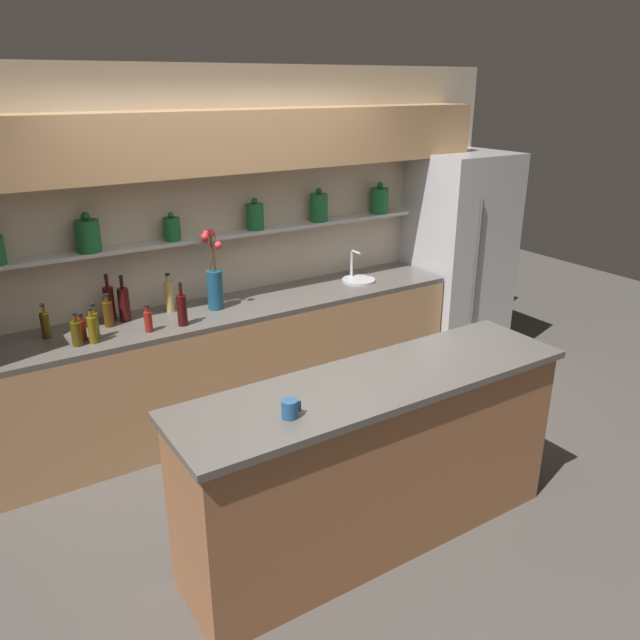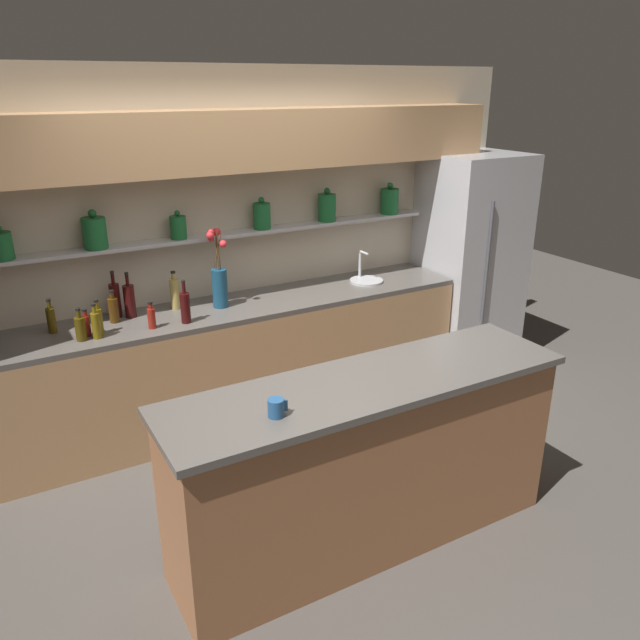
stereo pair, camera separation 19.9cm
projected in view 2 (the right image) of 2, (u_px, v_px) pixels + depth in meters
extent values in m
plane|color=#4C4742|center=(326.00, 495.00, 3.99)|extent=(12.00, 12.00, 0.00)
cube|color=beige|center=(223.00, 244.00, 4.82)|extent=(5.20, 0.10, 2.60)
cube|color=#B7B7BC|center=(221.00, 235.00, 4.64)|extent=(3.57, 0.18, 0.02)
cylinder|color=#19602D|center=(1.00, 246.00, 3.92)|extent=(0.14, 0.14, 0.18)
cylinder|color=#19602D|center=(95.00, 233.00, 4.18)|extent=(0.16, 0.16, 0.21)
sphere|color=#19602D|center=(92.00, 214.00, 4.13)|extent=(0.06, 0.06, 0.06)
cylinder|color=#19602D|center=(178.00, 228.00, 4.45)|extent=(0.12, 0.12, 0.16)
sphere|color=#19602D|center=(177.00, 213.00, 4.42)|extent=(0.04, 0.04, 0.04)
cylinder|color=#19602D|center=(262.00, 216.00, 4.75)|extent=(0.13, 0.13, 0.20)
sphere|color=#19602D|center=(261.00, 200.00, 4.71)|extent=(0.05, 0.05, 0.05)
cylinder|color=#19602D|center=(327.00, 208.00, 5.01)|extent=(0.14, 0.14, 0.22)
sphere|color=#19602D|center=(327.00, 191.00, 4.96)|extent=(0.05, 0.05, 0.05)
cylinder|color=#19602D|center=(390.00, 201.00, 5.30)|extent=(0.15, 0.15, 0.21)
sphere|color=#19602D|center=(390.00, 186.00, 5.25)|extent=(0.05, 0.05, 0.05)
cube|color=tan|center=(228.00, 141.00, 4.36)|extent=(4.42, 0.34, 0.42)
cube|color=tan|center=(239.00, 364.00, 4.81)|extent=(3.67, 0.62, 0.88)
cube|color=#56514C|center=(236.00, 308.00, 4.65)|extent=(3.67, 0.62, 0.04)
cube|color=#99603D|center=(367.00, 466.00, 3.45)|extent=(2.20, 0.55, 0.98)
cube|color=#56514C|center=(370.00, 383.00, 3.26)|extent=(2.26, 0.61, 0.04)
cube|color=#B7B7BC|center=(470.00, 262.00, 5.63)|extent=(0.81, 0.70, 1.91)
cylinder|color=#4C4C51|center=(488.00, 263.00, 5.23)|extent=(0.02, 0.02, 1.05)
cylinder|color=navy|center=(220.00, 288.00, 4.56)|extent=(0.11, 0.11, 0.29)
cylinder|color=#4C3319|center=(219.00, 256.00, 4.47)|extent=(0.02, 0.01, 0.19)
sphere|color=red|center=(223.00, 244.00, 4.42)|extent=(0.05, 0.05, 0.05)
cylinder|color=#4C3319|center=(218.00, 251.00, 4.49)|extent=(0.06, 0.03, 0.25)
sphere|color=red|center=(217.00, 232.00, 4.48)|extent=(0.06, 0.06, 0.06)
cylinder|color=#4C3319|center=(217.00, 252.00, 4.46)|extent=(0.02, 0.05, 0.25)
sphere|color=red|center=(210.00, 235.00, 4.41)|extent=(0.06, 0.06, 0.06)
cylinder|color=#4C3319|center=(217.00, 251.00, 4.46)|extent=(0.02, 0.04, 0.27)
sphere|color=red|center=(211.00, 232.00, 4.41)|extent=(0.05, 0.05, 0.05)
cylinder|color=#4C3319|center=(216.00, 254.00, 4.48)|extent=(0.03, 0.02, 0.22)
sphere|color=red|center=(211.00, 239.00, 4.45)|extent=(0.04, 0.04, 0.04)
cylinder|color=#B7B7BC|center=(366.00, 281.00, 5.17)|extent=(0.28, 0.28, 0.02)
cylinder|color=#B7B7BC|center=(360.00, 264.00, 5.21)|extent=(0.02, 0.02, 0.22)
cylinder|color=#B7B7BC|center=(364.00, 253.00, 5.13)|extent=(0.02, 0.12, 0.02)
cylinder|color=brown|center=(96.00, 326.00, 4.01)|extent=(0.06, 0.06, 0.17)
cylinder|color=brown|center=(94.00, 309.00, 3.97)|extent=(0.03, 0.03, 0.05)
cylinder|color=black|center=(93.00, 305.00, 3.96)|extent=(0.03, 0.03, 0.01)
cylinder|color=#4C2D0C|center=(114.00, 310.00, 4.29)|extent=(0.07, 0.07, 0.17)
cylinder|color=#4C2D0C|center=(112.00, 295.00, 4.25)|extent=(0.03, 0.03, 0.04)
cylinder|color=black|center=(111.00, 291.00, 4.24)|extent=(0.03, 0.03, 0.01)
cylinder|color=#47380A|center=(81.00, 329.00, 3.98)|extent=(0.07, 0.07, 0.16)
cylinder|color=#47380A|center=(78.00, 314.00, 3.95)|extent=(0.03, 0.03, 0.05)
cylinder|color=black|center=(78.00, 309.00, 3.94)|extent=(0.03, 0.03, 0.01)
cylinder|color=maroon|center=(152.00, 318.00, 4.18)|extent=(0.05, 0.05, 0.14)
cylinder|color=maroon|center=(150.00, 306.00, 4.15)|extent=(0.03, 0.03, 0.04)
cylinder|color=black|center=(150.00, 303.00, 4.14)|extent=(0.03, 0.03, 0.01)
cylinder|color=tan|center=(175.00, 294.00, 4.53)|extent=(0.07, 0.07, 0.23)
cylinder|color=tan|center=(173.00, 276.00, 4.48)|extent=(0.03, 0.03, 0.04)
cylinder|color=black|center=(173.00, 272.00, 4.47)|extent=(0.03, 0.03, 0.01)
cylinder|color=#380C0C|center=(115.00, 301.00, 4.37)|extent=(0.07, 0.07, 0.24)
cylinder|color=#380C0C|center=(113.00, 279.00, 4.31)|extent=(0.02, 0.02, 0.08)
cylinder|color=black|center=(112.00, 272.00, 4.29)|extent=(0.03, 0.03, 0.01)
cylinder|color=#380C0C|center=(130.00, 301.00, 4.37)|extent=(0.08, 0.08, 0.23)
cylinder|color=#380C0C|center=(127.00, 280.00, 4.31)|extent=(0.02, 0.02, 0.08)
cylinder|color=black|center=(126.00, 274.00, 4.30)|extent=(0.03, 0.03, 0.01)
cylinder|color=#380C0C|center=(185.00, 308.00, 4.27)|extent=(0.07, 0.07, 0.21)
cylinder|color=#380C0C|center=(184.00, 288.00, 4.22)|extent=(0.02, 0.02, 0.08)
cylinder|color=black|center=(183.00, 281.00, 4.20)|extent=(0.03, 0.03, 0.01)
cylinder|color=#47380A|center=(51.00, 321.00, 4.11)|extent=(0.06, 0.06, 0.17)
cylinder|color=#47380A|center=(49.00, 305.00, 4.07)|extent=(0.03, 0.03, 0.05)
cylinder|color=black|center=(48.00, 300.00, 4.05)|extent=(0.03, 0.03, 0.01)
cylinder|color=maroon|center=(87.00, 326.00, 4.06)|extent=(0.05, 0.05, 0.14)
cylinder|color=maroon|center=(85.00, 314.00, 4.03)|extent=(0.03, 0.03, 0.04)
cylinder|color=black|center=(84.00, 310.00, 4.02)|extent=(0.03, 0.03, 0.01)
cylinder|color=brown|center=(99.00, 322.00, 4.08)|extent=(0.05, 0.05, 0.18)
cylinder|color=brown|center=(97.00, 305.00, 4.04)|extent=(0.03, 0.03, 0.05)
cylinder|color=black|center=(96.00, 301.00, 4.02)|extent=(0.03, 0.03, 0.01)
cylinder|color=#235184|center=(276.00, 408.00, 2.89)|extent=(0.08, 0.08, 0.09)
cube|color=#235184|center=(285.00, 405.00, 2.91)|extent=(0.02, 0.01, 0.06)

